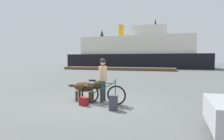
% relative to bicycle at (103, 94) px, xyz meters
% --- Properties ---
extents(ground_plane, '(160.00, 160.00, 0.00)m').
position_rel_bicycle_xyz_m(ground_plane, '(0.00, -0.14, -0.39)').
color(ground_plane, '#595B5B').
extents(bicycle, '(1.75, 0.44, 0.91)m').
position_rel_bicycle_xyz_m(bicycle, '(0.00, 0.00, 0.00)').
color(bicycle, black).
rests_on(bicycle, ground_plane).
extents(person_cyclist, '(0.32, 0.53, 1.68)m').
position_rel_bicycle_xyz_m(person_cyclist, '(-0.13, 0.38, 0.62)').
color(person_cyclist, '#333338').
rests_on(person_cyclist, ground_plane).
extents(dog, '(1.46, 0.46, 0.82)m').
position_rel_bicycle_xyz_m(dog, '(-0.80, 0.31, 0.16)').
color(dog, '#472D19').
rests_on(dog, ground_plane).
extents(backpack, '(0.32, 0.26, 0.49)m').
position_rel_bicycle_xyz_m(backpack, '(0.64, -0.67, -0.14)').
color(backpack, '#3F3F4C').
rests_on(backpack, ground_plane).
extents(handbag_pannier, '(0.36, 0.26, 0.29)m').
position_rel_bicycle_xyz_m(handbag_pannier, '(-0.56, -0.42, -0.24)').
color(handbag_pannier, maroon).
rests_on(handbag_pannier, ground_plane).
extents(dock_pier, '(16.65, 2.41, 0.40)m').
position_rel_bicycle_xyz_m(dock_pier, '(-5.76, 20.86, -0.19)').
color(dock_pier, brown).
rests_on(dock_pier, ground_plane).
extents(ferry_boat, '(25.15, 7.45, 8.10)m').
position_rel_bicycle_xyz_m(ferry_boat, '(-4.48, 29.39, 2.41)').
color(ferry_boat, black).
rests_on(ferry_boat, ground_plane).
extents(sailboat_moored, '(8.13, 2.28, 9.05)m').
position_rel_bicycle_xyz_m(sailboat_moored, '(-3.79, 33.40, 0.11)').
color(sailboat_moored, navy).
rests_on(sailboat_moored, ground_plane).
extents(pine_tree_far_left, '(3.56, 3.56, 9.94)m').
position_rel_bicycle_xyz_m(pine_tree_far_left, '(-17.88, 45.38, 6.27)').
color(pine_tree_far_left, '#4C331E').
rests_on(pine_tree_far_left, ground_plane).
extents(pine_tree_center, '(3.95, 3.95, 12.06)m').
position_rel_bicycle_xyz_m(pine_tree_center, '(-2.87, 45.25, 6.84)').
color(pine_tree_center, '#4C331E').
rests_on(pine_tree_center, ground_plane).
extents(pine_tree_mid_back, '(3.73, 3.73, 8.56)m').
position_rel_bicycle_xyz_m(pine_tree_mid_back, '(-2.79, 48.47, 5.09)').
color(pine_tree_mid_back, '#4C331E').
rests_on(pine_tree_mid_back, ground_plane).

